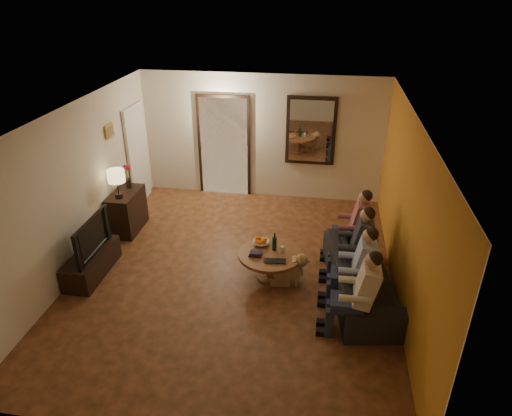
% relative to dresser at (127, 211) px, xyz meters
% --- Properties ---
extents(floor, '(5.00, 6.00, 0.01)m').
position_rel_dresser_xyz_m(floor, '(2.25, -1.08, -0.38)').
color(floor, '#3A250F').
rests_on(floor, ground).
extents(ceiling, '(5.00, 6.00, 0.01)m').
position_rel_dresser_xyz_m(ceiling, '(2.25, -1.08, 2.22)').
color(ceiling, white).
rests_on(ceiling, back_wall).
extents(back_wall, '(5.00, 0.02, 2.60)m').
position_rel_dresser_xyz_m(back_wall, '(2.25, 1.92, 0.92)').
color(back_wall, beige).
rests_on(back_wall, floor).
extents(front_wall, '(5.00, 0.02, 2.60)m').
position_rel_dresser_xyz_m(front_wall, '(2.25, -4.08, 0.92)').
color(front_wall, beige).
rests_on(front_wall, floor).
extents(left_wall, '(0.02, 6.00, 2.60)m').
position_rel_dresser_xyz_m(left_wall, '(-0.25, -1.08, 0.92)').
color(left_wall, beige).
rests_on(left_wall, floor).
extents(right_wall, '(0.02, 6.00, 2.60)m').
position_rel_dresser_xyz_m(right_wall, '(4.75, -1.08, 0.92)').
color(right_wall, beige).
rests_on(right_wall, floor).
extents(orange_accent, '(0.01, 6.00, 2.60)m').
position_rel_dresser_xyz_m(orange_accent, '(4.74, -1.08, 0.92)').
color(orange_accent, '#C57A21').
rests_on(orange_accent, right_wall).
extents(kitchen_doorway, '(1.00, 0.06, 2.10)m').
position_rel_dresser_xyz_m(kitchen_doorway, '(1.45, 1.90, 0.67)').
color(kitchen_doorway, '#FFE0A5').
rests_on(kitchen_doorway, floor).
extents(door_trim, '(1.12, 0.04, 2.22)m').
position_rel_dresser_xyz_m(door_trim, '(1.45, 1.89, 0.67)').
color(door_trim, black).
rests_on(door_trim, floor).
extents(fridge_glimpse, '(0.45, 0.03, 1.70)m').
position_rel_dresser_xyz_m(fridge_glimpse, '(1.70, 1.90, 0.52)').
color(fridge_glimpse, silver).
rests_on(fridge_glimpse, floor).
extents(mirror_frame, '(1.00, 0.05, 1.40)m').
position_rel_dresser_xyz_m(mirror_frame, '(3.25, 1.88, 1.12)').
color(mirror_frame, black).
rests_on(mirror_frame, back_wall).
extents(mirror_glass, '(0.86, 0.02, 1.26)m').
position_rel_dresser_xyz_m(mirror_glass, '(3.25, 1.85, 1.12)').
color(mirror_glass, white).
rests_on(mirror_glass, back_wall).
extents(white_door, '(0.06, 0.85, 2.04)m').
position_rel_dresser_xyz_m(white_door, '(-0.21, 1.22, 0.64)').
color(white_door, white).
rests_on(white_door, floor).
extents(framed_art, '(0.03, 0.28, 0.24)m').
position_rel_dresser_xyz_m(framed_art, '(-0.22, 0.22, 1.47)').
color(framed_art, '#B28C33').
rests_on(framed_art, left_wall).
extents(art_canvas, '(0.01, 0.22, 0.18)m').
position_rel_dresser_xyz_m(art_canvas, '(-0.21, 0.22, 1.47)').
color(art_canvas, brown).
rests_on(art_canvas, left_wall).
extents(dresser, '(0.45, 0.86, 0.77)m').
position_rel_dresser_xyz_m(dresser, '(0.00, 0.00, 0.00)').
color(dresser, black).
rests_on(dresser, floor).
extents(table_lamp, '(0.30, 0.30, 0.54)m').
position_rel_dresser_xyz_m(table_lamp, '(0.00, -0.22, 0.65)').
color(table_lamp, beige).
rests_on(table_lamp, dresser).
extents(flower_vase, '(0.14, 0.14, 0.44)m').
position_rel_dresser_xyz_m(flower_vase, '(0.00, 0.22, 0.60)').
color(flower_vase, '#BE1434').
rests_on(flower_vase, dresser).
extents(tv_stand, '(0.45, 1.18, 0.39)m').
position_rel_dresser_xyz_m(tv_stand, '(0.00, -1.45, -0.19)').
color(tv_stand, black).
rests_on(tv_stand, floor).
extents(tv, '(1.05, 0.14, 0.61)m').
position_rel_dresser_xyz_m(tv, '(0.00, -1.45, 0.31)').
color(tv, black).
rests_on(tv, tv_stand).
extents(sofa, '(2.33, 1.19, 0.65)m').
position_rel_dresser_xyz_m(sofa, '(4.23, -1.31, -0.06)').
color(sofa, black).
rests_on(sofa, floor).
extents(person_a, '(0.60, 0.40, 1.20)m').
position_rel_dresser_xyz_m(person_a, '(4.13, -2.21, 0.22)').
color(person_a, tan).
rests_on(person_a, sofa).
extents(person_b, '(0.60, 0.40, 1.20)m').
position_rel_dresser_xyz_m(person_b, '(4.13, -1.61, 0.22)').
color(person_b, tan).
rests_on(person_b, sofa).
extents(person_c, '(0.60, 0.40, 1.20)m').
position_rel_dresser_xyz_m(person_c, '(4.13, -1.01, 0.22)').
color(person_c, tan).
rests_on(person_c, sofa).
extents(person_d, '(0.60, 0.40, 1.20)m').
position_rel_dresser_xyz_m(person_d, '(4.13, -0.41, 0.22)').
color(person_d, tan).
rests_on(person_d, sofa).
extents(dog, '(0.59, 0.31, 0.56)m').
position_rel_dresser_xyz_m(dog, '(3.10, -1.24, -0.10)').
color(dog, '#A27D4A').
rests_on(dog, floor).
extents(coffee_table, '(1.26, 1.26, 0.45)m').
position_rel_dresser_xyz_m(coffee_table, '(2.83, -1.10, -0.16)').
color(coffee_table, brown).
rests_on(coffee_table, floor).
extents(bowl, '(0.26, 0.26, 0.06)m').
position_rel_dresser_xyz_m(bowl, '(2.65, -0.88, 0.10)').
color(bowl, white).
rests_on(bowl, coffee_table).
extents(oranges, '(0.20, 0.20, 0.08)m').
position_rel_dresser_xyz_m(oranges, '(2.65, -0.88, 0.17)').
color(oranges, orange).
rests_on(oranges, bowl).
extents(wine_bottle, '(0.07, 0.07, 0.31)m').
position_rel_dresser_xyz_m(wine_bottle, '(2.88, -1.00, 0.22)').
color(wine_bottle, black).
rests_on(wine_bottle, coffee_table).
extents(wine_glass, '(0.06, 0.06, 0.10)m').
position_rel_dresser_xyz_m(wine_glass, '(3.01, -1.05, 0.12)').
color(wine_glass, silver).
rests_on(wine_glass, coffee_table).
extents(book_stack, '(0.20, 0.15, 0.07)m').
position_rel_dresser_xyz_m(book_stack, '(2.61, -1.20, 0.10)').
color(book_stack, black).
rests_on(book_stack, coffee_table).
extents(laptop, '(0.34, 0.23, 0.03)m').
position_rel_dresser_xyz_m(laptop, '(2.93, -1.38, 0.08)').
color(laptop, black).
rests_on(laptop, coffee_table).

